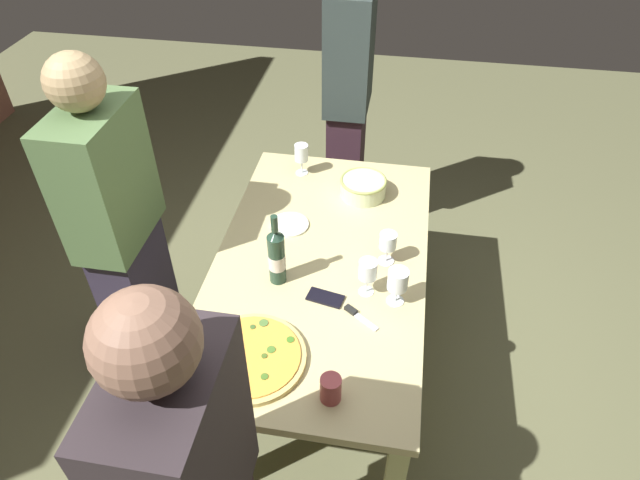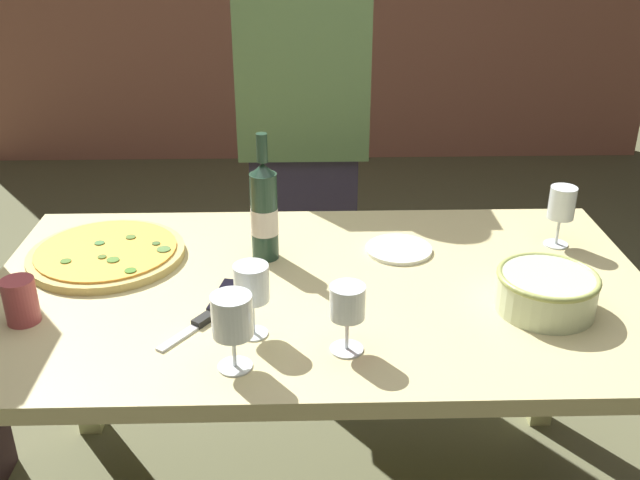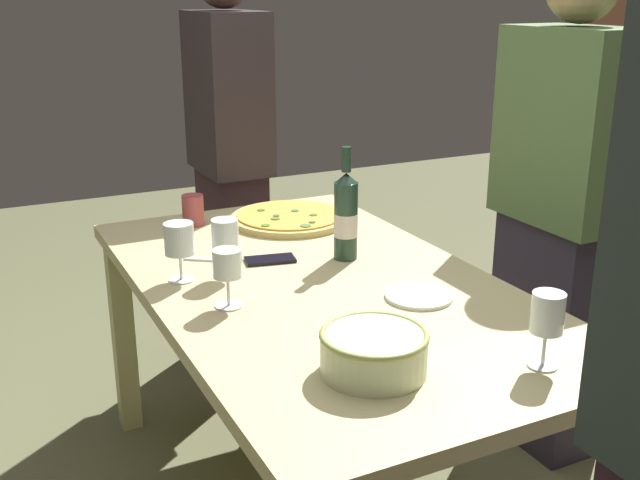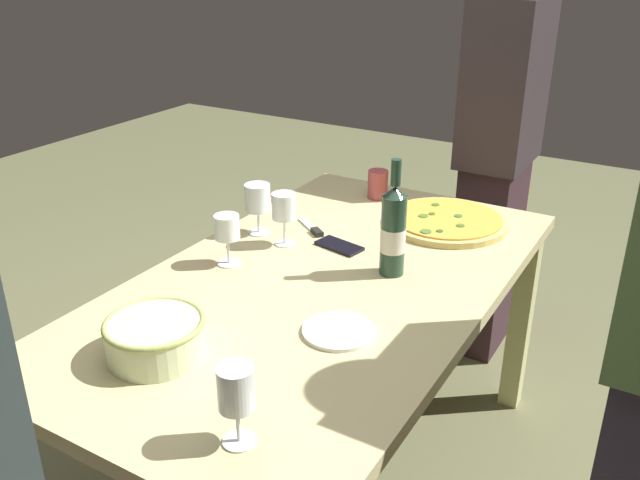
{
  "view_description": "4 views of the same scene",
  "coord_description": "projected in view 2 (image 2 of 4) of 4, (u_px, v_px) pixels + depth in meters",
  "views": [
    {
      "loc": [
        -1.71,
        -0.29,
        2.38
      ],
      "look_at": [
        0.0,
        0.0,
        0.87
      ],
      "focal_mm": 31.33,
      "sensor_mm": 36.0,
      "label": 1
    },
    {
      "loc": [
        -0.04,
        -1.51,
        1.59
      ],
      "look_at": [
        0.0,
        0.0,
        0.87
      ],
      "focal_mm": 40.32,
      "sensor_mm": 36.0,
      "label": 2
    },
    {
      "loc": [
        1.71,
        -0.85,
        1.5
      ],
      "look_at": [
        0.0,
        0.0,
        0.87
      ],
      "focal_mm": 42.67,
      "sensor_mm": 36.0,
      "label": 3
    },
    {
      "loc": [
        1.42,
        0.84,
        1.61
      ],
      "look_at": [
        0.0,
        0.0,
        0.87
      ],
      "focal_mm": 37.81,
      "sensor_mm": 36.0,
      "label": 4
    }
  ],
  "objects": [
    {
      "name": "cell_phone",
      "position": [
        230.0,
        296.0,
        1.67
      ],
      "size": [
        0.1,
        0.15,
        0.01
      ],
      "primitive_type": "cube",
      "rotation": [
        0.0,
        0.0,
        2.94
      ],
      "color": "black",
      "rests_on": "dining_table"
    },
    {
      "name": "cup_amber",
      "position": [
        21.0,
        301.0,
        1.56
      ],
      "size": [
        0.07,
        0.07,
        0.1
      ],
      "primitive_type": "cylinder",
      "color": "#AA4347",
      "rests_on": "dining_table"
    },
    {
      "name": "pizza",
      "position": [
        107.0,
        253.0,
        1.85
      ],
      "size": [
        0.4,
        0.4,
        0.03
      ],
      "color": "#D3B868",
      "rests_on": "dining_table"
    },
    {
      "name": "person_host",
      "position": [
        303.0,
        146.0,
        2.49
      ],
      "size": [
        0.43,
        0.24,
        1.62
      ],
      "rotation": [
        0.0,
        0.0,
        -1.53
      ],
      "color": "#312A3D",
      "rests_on": "ground"
    },
    {
      "name": "wine_glass_near_pizza",
      "position": [
        252.0,
        285.0,
        1.48
      ],
      "size": [
        0.07,
        0.07,
        0.17
      ],
      "color": "white",
      "rests_on": "dining_table"
    },
    {
      "name": "pizza_knife",
      "position": [
        193.0,
        327.0,
        1.55
      ],
      "size": [
        0.11,
        0.14,
        0.02
      ],
      "color": "silver",
      "rests_on": "dining_table"
    },
    {
      "name": "side_plate",
      "position": [
        399.0,
        249.0,
        1.89
      ],
      "size": [
        0.18,
        0.18,
        0.01
      ],
      "primitive_type": "cylinder",
      "color": "white",
      "rests_on": "dining_table"
    },
    {
      "name": "wine_glass_far_left",
      "position": [
        347.0,
        306.0,
        1.44
      ],
      "size": [
        0.07,
        0.07,
        0.15
      ],
      "color": "white",
      "rests_on": "dining_table"
    },
    {
      "name": "wine_glass_by_bottle",
      "position": [
        562.0,
        206.0,
        1.88
      ],
      "size": [
        0.07,
        0.07,
        0.17
      ],
      "color": "white",
      "rests_on": "dining_table"
    },
    {
      "name": "dining_table",
      "position": [
        320.0,
        318.0,
        1.77
      ],
      "size": [
        1.6,
        0.9,
        0.75
      ],
      "color": "#C9BB81",
      "rests_on": "ground"
    },
    {
      "name": "wine_bottle",
      "position": [
        264.0,
        211.0,
        1.81
      ],
      "size": [
        0.07,
        0.07,
        0.33
      ],
      "color": "#223D2D",
      "rests_on": "dining_table"
    },
    {
      "name": "wine_glass_far_right",
      "position": [
        232.0,
        320.0,
        1.38
      ],
      "size": [
        0.08,
        0.08,
        0.16
      ],
      "color": "white",
      "rests_on": "dining_table"
    },
    {
      "name": "serving_bowl",
      "position": [
        546.0,
        290.0,
        1.61
      ],
      "size": [
        0.23,
        0.23,
        0.09
      ],
      "color": "beige",
      "rests_on": "dining_table"
    }
  ]
}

